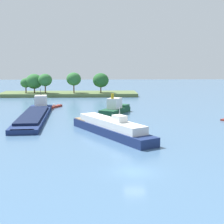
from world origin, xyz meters
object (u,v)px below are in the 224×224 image
Objects in this scene: tugboat at (115,108)px; cargo_barge at (35,114)px; fishing_skiff at (55,107)px; white_riverboat at (111,128)px.

cargo_barge is at bearing -161.08° from tugboat.
tugboat is (16.42, -10.64, 1.00)m from fishing_skiff.
cargo_barge is (-2.30, -17.06, 0.53)m from fishing_skiff.
fishing_skiff is at bearing 82.34° from cargo_barge.
tugboat is at bearing 18.92° from cargo_barge.
white_riverboat reaches higher than fishing_skiff.
white_riverboat is 24.81m from tugboat.
white_riverboat is at bearing -47.48° from cargo_barge.
tugboat is (18.71, 6.42, 0.46)m from cargo_barge.
white_riverboat is 1.94× the size of tugboat.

